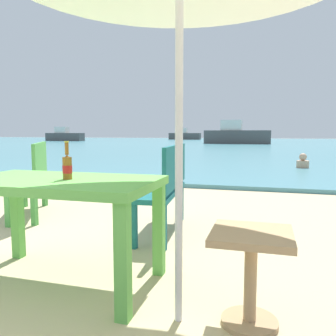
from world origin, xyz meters
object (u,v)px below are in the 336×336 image
Objects in this scene: beer_bottle_amber at (67,166)px; boat_sailboat at (65,136)px; boat_ferry at (184,135)px; swimmer_person at (303,162)px; bench_green_left at (33,174)px; side_table_wood at (251,264)px; boat_tanker at (236,135)px; picnic_table_green at (58,194)px; bench_teal_center at (167,183)px.

boat_sailboat is (-20.97, 32.46, -0.20)m from beer_bottle_amber.
boat_sailboat is 1.03× the size of boat_ferry.
bench_green_left is at bearing -120.85° from swimmer_person.
boat_tanker is at bearing 94.97° from side_table_wood.
side_table_wood is 0.12× the size of boat_sailboat.
picnic_table_green is 1.14× the size of bench_teal_center.
bench_teal_center is at bearing -76.93° from boat_ferry.
bench_teal_center is 3.00× the size of swimmer_person.
side_table_wood reaches higher than swimmer_person.
picnic_table_green is 5.28× the size of beer_bottle_amber.
side_table_wood is 0.10× the size of boat_tanker.
boat_sailboat is at bearing 124.42° from bench_teal_center.
bench_teal_center is 0.22× the size of boat_tanker.
boat_tanker is (-1.13, 28.23, 0.16)m from picnic_table_green.
bench_green_left is at bearing 146.69° from side_table_wood.
boat_sailboat is at bearing 122.87° from beer_bottle_amber.
picnic_table_green reaches higher than side_table_wood.
boat_sailboat reaches higher than picnic_table_green.
bench_green_left is (-2.85, 1.87, 0.19)m from side_table_wood.
boat_tanker is at bearing 92.46° from beer_bottle_amber.
boat_ferry is at bearing 100.67° from bench_green_left.
bench_green_left reaches higher than picnic_table_green.
bench_green_left reaches higher than swimmer_person.
boat_ferry reaches higher than side_table_wood.
bench_green_left is (-1.90, 0.30, 0.00)m from bench_teal_center.
bench_teal_center is at bearing -55.58° from boat_sailboat.
boat_ferry is (-9.39, 43.52, -0.01)m from picnic_table_green.
boat_tanker reaches higher than beer_bottle_amber.
picnic_table_green is 44.52m from boat_ferry.
bench_teal_center is at bearing -86.75° from boat_tanker.
picnic_table_green is 3.41× the size of swimmer_person.
boat_ferry is 0.76× the size of boat_tanker.
bench_teal_center is 37.66m from boat_sailboat.
boat_sailboat is (-23.30, 24.20, 0.42)m from swimmer_person.
side_table_wood is 1.32× the size of swimmer_person.
boat_tanker is (19.76, -4.22, 0.16)m from boat_sailboat.
boat_sailboat is (-21.28, 31.07, 0.11)m from bench_teal_center.
boat_tanker is at bearing -61.62° from boat_ferry.
beer_bottle_amber is 8.60m from swimmer_person.
boat_tanker is (-3.54, 19.98, 0.58)m from swimmer_person.
bench_teal_center reaches higher than picnic_table_green.
picnic_table_green is at bearing 172.35° from side_table_wood.
boat_tanker reaches higher than bench_teal_center.
bench_green_left is 7.65m from swimmer_person.
bench_teal_center is 43.25m from boat_ferry.
swimmer_person is at bearing 73.62° from bench_teal_center.
side_table_wood is at bearing -7.65° from picnic_table_green.
side_table_wood is at bearing -33.31° from bench_green_left.
boat_sailboat is at bearing 124.26° from side_table_wood.
bench_green_left is (-1.51, 1.69, -0.11)m from picnic_table_green.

